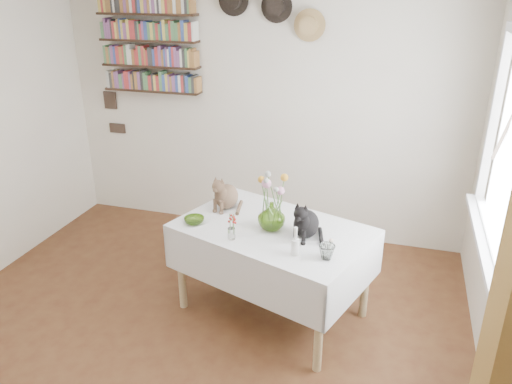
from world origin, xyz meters
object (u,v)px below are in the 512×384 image
(dining_table, at_px, (273,249))
(black_cat, at_px, (307,217))
(tabby_cat, at_px, (226,190))
(flower_vase, at_px, (272,216))
(bookshelf_unit, at_px, (149,44))

(dining_table, distance_m, black_cat, 0.42)
(tabby_cat, xyz_separation_m, black_cat, (0.70, -0.30, 0.00))
(dining_table, height_order, flower_vase, flower_vase)
(bookshelf_unit, bearing_deg, black_cat, -36.40)
(dining_table, relative_size, flower_vase, 7.61)
(tabby_cat, distance_m, flower_vase, 0.51)
(tabby_cat, relative_size, bookshelf_unit, 0.29)
(tabby_cat, height_order, black_cat, black_cat)
(flower_vase, xyz_separation_m, bookshelf_unit, (-1.59, 1.33, 1.00))
(flower_vase, bearing_deg, tabby_cat, 149.28)
(black_cat, distance_m, flower_vase, 0.27)
(dining_table, relative_size, black_cat, 5.38)
(dining_table, relative_size, tabby_cat, 5.40)
(black_cat, relative_size, flower_vase, 1.41)
(dining_table, distance_m, flower_vase, 0.29)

